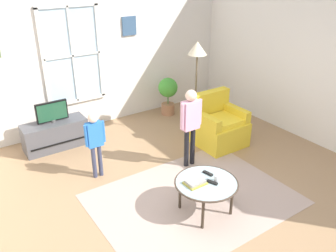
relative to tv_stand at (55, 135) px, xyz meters
name	(u,v)px	position (x,y,z in m)	size (l,w,h in m)	color
ground_plane	(201,207)	(1.01, -2.61, -0.24)	(6.05, 6.84, 0.02)	#9E7A56
back_wall	(91,46)	(1.00, 0.56, 1.25)	(5.45, 0.17, 2.96)	silver
area_rug	(193,199)	(1.03, -2.44, -0.23)	(2.54, 1.92, 0.01)	tan
tv_stand	(55,135)	(0.00, 0.00, 0.00)	(1.04, 0.42, 0.46)	#4C4C51
television	(52,112)	(0.00, 0.00, 0.42)	(0.51, 0.08, 0.36)	#4C4C4C
armchair	(218,126)	(2.35, -1.42, 0.10)	(0.76, 0.74, 0.87)	yellow
coffee_table	(206,184)	(1.00, -2.71, 0.18)	(0.79, 0.79, 0.44)	#99B2B7
book_stack	(195,182)	(0.87, -2.66, 0.23)	(0.25, 0.20, 0.05)	#9F9639
cup	(217,178)	(1.12, -2.76, 0.25)	(0.07, 0.07, 0.09)	white
remote_near_books	(208,173)	(1.13, -2.58, 0.22)	(0.04, 0.14, 0.02)	black
remote_near_cup	(212,182)	(1.05, -2.76, 0.22)	(0.04, 0.14, 0.02)	black
person_pink_shirt	(190,120)	(1.52, -1.71, 0.53)	(0.37, 0.17, 1.22)	black
person_blue_shirt	(95,138)	(0.22, -1.21, 0.40)	(0.30, 0.14, 1.00)	#333851
potted_plant_by_window	(168,92)	(2.36, 0.12, 0.24)	(0.39, 0.39, 0.76)	#9E6B4C
floor_lamp	(197,58)	(2.26, -0.89, 1.17)	(0.32, 0.32, 1.67)	black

